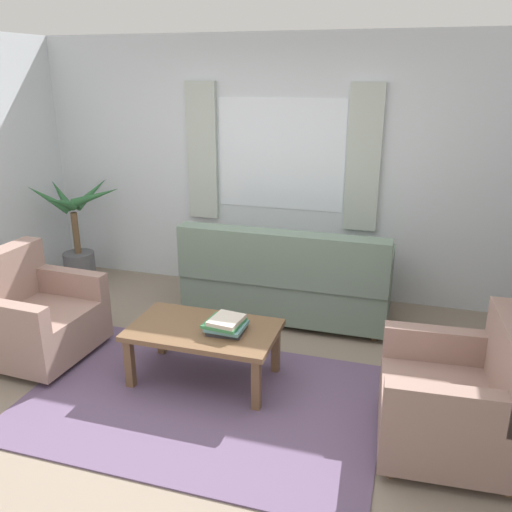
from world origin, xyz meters
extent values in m
plane|color=gray|center=(0.00, 0.00, 0.00)|extent=(6.24, 6.24, 0.00)
cube|color=silver|center=(0.00, 2.26, 1.30)|extent=(5.32, 0.12, 2.60)
cube|color=white|center=(0.00, 2.20, 1.45)|extent=(1.30, 0.01, 1.10)
cube|color=#B2BCB2|center=(-0.83, 2.17, 1.45)|extent=(0.32, 0.06, 1.40)
cube|color=#B2BCB2|center=(0.83, 2.17, 1.45)|extent=(0.32, 0.06, 1.40)
cube|color=#604C6B|center=(0.00, 0.00, 0.01)|extent=(2.52, 1.69, 0.01)
cube|color=slate|center=(0.25, 1.61, 0.25)|extent=(1.90, 0.80, 0.38)
cube|color=slate|center=(0.25, 1.29, 0.68)|extent=(1.90, 0.20, 0.48)
cube|color=slate|center=(1.12, 1.61, 0.56)|extent=(0.16, 0.80, 0.24)
cube|color=slate|center=(-0.62, 1.61, 0.56)|extent=(0.16, 0.80, 0.24)
cylinder|color=brown|center=(1.10, 1.91, 0.03)|extent=(0.06, 0.06, 0.06)
cylinder|color=brown|center=(-0.60, 1.91, 0.03)|extent=(0.06, 0.06, 0.06)
cylinder|color=brown|center=(1.10, 1.31, 0.03)|extent=(0.06, 0.06, 0.06)
cylinder|color=brown|center=(-0.60, 1.31, 0.03)|extent=(0.06, 0.06, 0.06)
cube|color=gray|center=(-1.51, 0.22, 0.24)|extent=(0.84, 0.88, 0.36)
cube|color=gray|center=(-1.83, 0.24, 0.65)|extent=(0.22, 0.85, 0.46)
cube|color=gray|center=(-1.52, -0.14, 0.53)|extent=(0.80, 0.16, 0.22)
cube|color=gray|center=(-1.49, 0.58, 0.53)|extent=(0.80, 0.16, 0.22)
cylinder|color=brown|center=(-1.20, -0.13, 0.03)|extent=(0.05, 0.05, 0.06)
cylinder|color=brown|center=(-1.17, 0.55, 0.03)|extent=(0.05, 0.05, 0.06)
cylinder|color=brown|center=(-1.81, 0.58, 0.03)|extent=(0.05, 0.05, 0.06)
cube|color=gray|center=(1.64, -0.01, 0.24)|extent=(0.85, 0.89, 0.36)
cube|color=gray|center=(1.62, 0.35, 0.53)|extent=(0.81, 0.17, 0.22)
cube|color=gray|center=(1.66, -0.37, 0.53)|extent=(0.81, 0.17, 0.22)
cylinder|color=brown|center=(1.30, 0.31, 0.03)|extent=(0.05, 0.05, 0.06)
cylinder|color=brown|center=(1.34, -0.37, 0.03)|extent=(0.05, 0.05, 0.06)
cylinder|color=brown|center=(1.94, 0.35, 0.03)|extent=(0.05, 0.05, 0.06)
cylinder|color=brown|center=(1.98, -0.33, 0.03)|extent=(0.05, 0.05, 0.06)
cube|color=brown|center=(-0.08, 0.28, 0.42)|extent=(1.10, 0.64, 0.04)
cube|color=brown|center=(-0.57, 0.02, 0.20)|extent=(0.06, 0.06, 0.40)
cube|color=brown|center=(0.41, 0.02, 0.20)|extent=(0.06, 0.06, 0.40)
cube|color=brown|center=(-0.57, 0.54, 0.20)|extent=(0.06, 0.06, 0.40)
cube|color=brown|center=(0.41, 0.54, 0.20)|extent=(0.06, 0.06, 0.40)
cube|color=#2D2D33|center=(0.10, 0.29, 0.46)|extent=(0.27, 0.26, 0.03)
cube|color=#5B8E93|center=(0.10, 0.27, 0.48)|extent=(0.28, 0.26, 0.03)
cube|color=#387F4C|center=(0.09, 0.27, 0.51)|extent=(0.28, 0.28, 0.02)
cube|color=beige|center=(0.10, 0.27, 0.54)|extent=(0.24, 0.27, 0.03)
cylinder|color=#56565B|center=(-2.17, 1.74, 0.17)|extent=(0.34, 0.34, 0.34)
cylinder|color=brown|center=(-2.17, 1.74, 0.57)|extent=(0.07, 0.07, 0.46)
cone|color=#2D6638|center=(-1.90, 1.77, 1.00)|extent=(0.57, 0.17, 0.28)
cone|color=#2D6638|center=(-2.08, 1.97, 0.98)|extent=(0.23, 0.48, 0.35)
cone|color=#2D6638|center=(-2.39, 1.85, 0.97)|extent=(0.45, 0.31, 0.34)
cone|color=#2D6638|center=(-2.38, 1.63, 0.97)|extent=(0.42, 0.30, 0.38)
cone|color=#2D6638|center=(-2.14, 1.50, 0.97)|extent=(0.14, 0.48, 0.28)
camera|label=1|loc=(1.32, -3.01, 2.25)|focal=37.33mm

